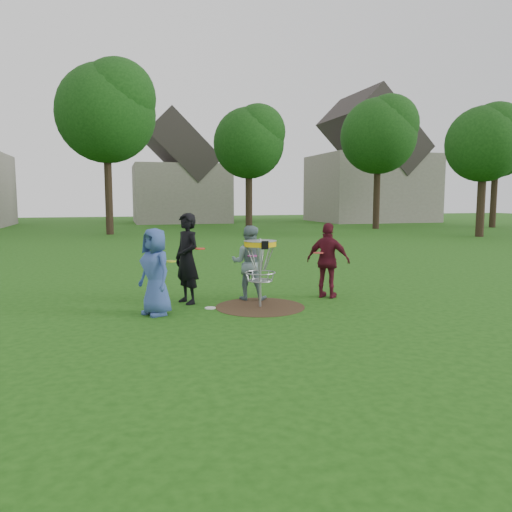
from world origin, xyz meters
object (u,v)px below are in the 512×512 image
object	(u,v)px
disc_golf_basket	(260,257)
player_blue	(155,272)
player_maroon	(328,260)
player_grey	(249,263)
player_black	(187,259)

from	to	relation	value
disc_golf_basket	player_blue	bearing A→B (deg)	-177.37
player_maroon	disc_golf_basket	distance (m)	1.78
player_maroon	player_grey	bearing A→B (deg)	32.52
player_black	player_maroon	xyz separation A→B (m)	(3.05, -0.27, -0.11)
player_blue	disc_golf_basket	distance (m)	2.08
player_blue	player_grey	bearing A→B (deg)	85.07
player_black	player_maroon	world-z (taller)	player_black
player_black	player_maroon	size ratio (longest dim) A/B	1.14
player_blue	player_black	distance (m)	1.13
player_grey	disc_golf_basket	world-z (taller)	player_grey
disc_golf_basket	player_grey	bearing A→B (deg)	90.81
player_blue	disc_golf_basket	xyz separation A→B (m)	(2.07, 0.09, 0.20)
player_maroon	disc_golf_basket	bearing A→B (deg)	58.92
player_blue	player_maroon	world-z (taller)	player_maroon
player_blue	player_black	size ratio (longest dim) A/B	0.87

